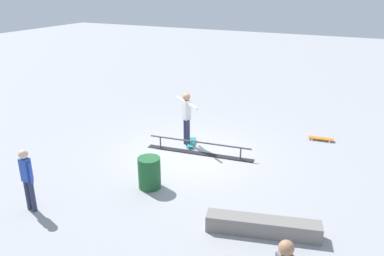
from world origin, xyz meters
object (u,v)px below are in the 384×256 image
trash_bin (149,173)px  skater_main (187,115)px  skate_ledge (263,226)px  grind_rail (199,148)px  bystander_blue_shirt (27,177)px  loose_skateboard_orange (321,138)px  skateboard_main (192,142)px

trash_bin → skater_main: bearing=-82.6°
skate_ledge → skater_main: 4.98m
grind_rail → trash_bin: (0.27, 2.39, 0.23)m
bystander_blue_shirt → loose_skateboard_orange: (-5.32, -7.11, -0.77)m
skater_main → loose_skateboard_orange: 4.51m
skater_main → bystander_blue_shirt: 5.12m
skate_ledge → bystander_blue_shirt: 5.22m
bystander_blue_shirt → skater_main: bearing=-106.6°
grind_rail → trash_bin: size_ratio=4.13×
loose_skateboard_orange → skateboard_main: bearing=-155.5°
skateboard_main → loose_skateboard_orange: (-3.68, -2.15, 0.00)m
skater_main → trash_bin: (-0.37, 2.83, -0.59)m
skater_main → trash_bin: size_ratio=2.11×
skate_ledge → trash_bin: 3.18m
skate_ledge → trash_bin: trash_bin is taller
skater_main → skateboard_main: bearing=64.0°
loose_skateboard_orange → trash_bin: size_ratio=1.01×
grind_rail → trash_bin: trash_bin is taller
skateboard_main → trash_bin: 2.93m
skater_main → grind_rail: bearing=2.0°
skate_ledge → skateboard_main: (3.34, -3.54, -0.10)m
bystander_blue_shirt → loose_skateboard_orange: size_ratio=1.83×
skate_ledge → skater_main: size_ratio=1.37×
skate_ledge → skateboard_main: size_ratio=2.84×
skate_ledge → loose_skateboard_orange: (-0.34, -5.69, -0.10)m
skateboard_main → grind_rail: bearing=26.1°
bystander_blue_shirt → trash_bin: 2.82m
bystander_blue_shirt → trash_bin: bearing=-131.8°
skater_main → loose_skateboard_orange: (-3.81, -2.22, -0.92)m
skateboard_main → bystander_blue_shirt: (1.64, 4.96, 0.77)m
skate_ledge → trash_bin: bearing=-11.6°
bystander_blue_shirt → loose_skateboard_orange: bearing=-126.3°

